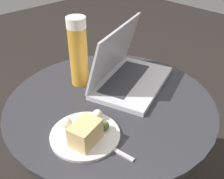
# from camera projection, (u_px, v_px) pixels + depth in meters

# --- Properties ---
(table) EXTENTS (0.72, 0.72, 0.58)m
(table) POSITION_uv_depth(u_px,v_px,m) (110.00, 133.00, 0.99)
(table) COLOR #9E9EA3
(table) RESTS_ON ground_plane
(laptop) EXTENTS (0.38, 0.31, 0.22)m
(laptop) POSITION_uv_depth(u_px,v_px,m) (126.00, 72.00, 0.98)
(laptop) COLOR silver
(laptop) RESTS_ON table
(beer_glass) EXTENTS (0.07, 0.07, 0.26)m
(beer_glass) POSITION_uv_depth(u_px,v_px,m) (78.00, 52.00, 0.93)
(beer_glass) COLOR gold
(beer_glass) RESTS_ON table
(snack_plate) EXTENTS (0.20, 0.20, 0.07)m
(snack_plate) POSITION_uv_depth(u_px,v_px,m) (85.00, 132.00, 0.74)
(snack_plate) COLOR silver
(snack_plate) RESTS_ON table
(fork) EXTENTS (0.05, 0.17, 0.00)m
(fork) POSITION_uv_depth(u_px,v_px,m) (103.00, 144.00, 0.73)
(fork) COLOR #B2B2B7
(fork) RESTS_ON table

